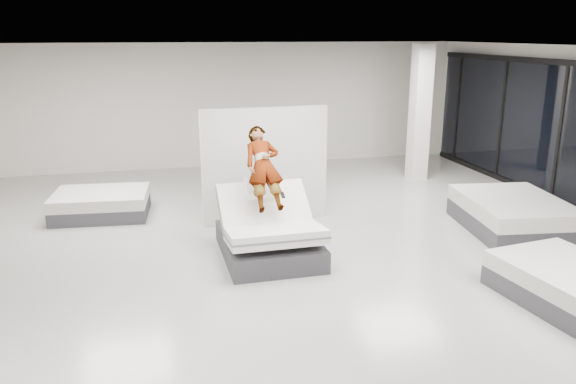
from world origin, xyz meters
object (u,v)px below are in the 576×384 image
Objects in this scene: hero_bed at (269,234)px; remote at (283,195)px; flat_bed_right_near at (570,285)px; person at (264,180)px; divider_panel at (265,166)px; flat_bed_left_far at (101,204)px; column at (420,113)px; flat_bed_right_far at (513,214)px.

remote is (0.22, -0.03, 0.64)m from hero_bed.
person is at bearing 141.14° from flat_bed_right_near.
person is 0.66× the size of divider_panel.
column reaches higher than flat_bed_left_far.
hero_bed reaches higher than flat_bed_right_near.
column reaches higher than person.
person is (-0.00, 0.32, 0.81)m from hero_bed.
hero_bed is 1.24× the size of person.
hero_bed is at bearing -138.54° from column.
column is (4.52, 3.67, 0.42)m from person.
person reaches higher than flat_bed_right_near.
flat_bed_right_near is 0.62× the size of column.
flat_bed_right_near is 8.18m from flat_bed_left_far.
remote is 1.74m from divider_panel.
person reaches higher than flat_bed_right_far.
divider_panel is 1.27× the size of flat_bed_left_far.
hero_bed is 1.88m from divider_panel.
divider_panel is at bearing 76.97° from person.
person is 5.84m from column.
person is 0.49× the size of column.
person reaches higher than flat_bed_left_far.
remote is at bearing -43.33° from flat_bed_left_far.
divider_panel reaches higher than person.
divider_panel is at bearing 86.66° from remote.
remote is 5.91m from column.
flat_bed_left_far is at bearing 137.57° from person.
divider_panel is at bearing -19.05° from flat_bed_left_far.
column is at bearing 41.46° from hero_bed.
column reaches higher than remote.
divider_panel is (0.30, 1.71, 0.71)m from hero_bed.
person is 4.60m from flat_bed_right_far.
divider_panel is at bearing 159.59° from flat_bed_right_far.
column reaches higher than flat_bed_right_near.
flat_bed_left_far is 0.58× the size of column.
person is 0.84× the size of flat_bed_left_far.
flat_bed_right_near is (3.22, -4.23, -0.82)m from divider_panel.
divider_panel is (0.31, 1.39, -0.10)m from person.
hero_bed reaches higher than flat_bed_right_far.
hero_bed is at bearing -178.18° from flat_bed_right_far.
hero_bed is 0.61× the size of column.
remote is at bearing -57.85° from person.
column is (0.00, 3.85, 1.31)m from flat_bed_right_far.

